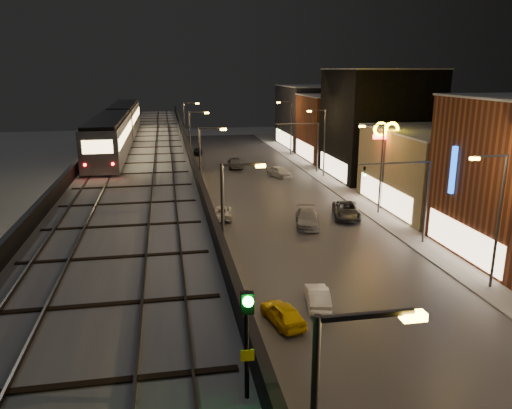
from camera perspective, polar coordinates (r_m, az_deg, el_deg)
road_surface at (r=52.33m, az=2.44°, el=-0.34°), size 17.00×120.00×0.06m
sidewalk_right at (r=55.33m, az=12.60°, el=0.20°), size 4.00×120.00×0.14m
under_viaduct_pavement at (r=51.17m, az=-12.48°, el=-1.06°), size 11.00×120.00×0.06m
elevated_viaduct at (r=46.83m, az=-12.98°, el=4.45°), size 9.00×100.00×6.30m
viaduct_trackbed at (r=46.82m, az=-13.05°, el=5.40°), size 8.40×100.00×0.32m
viaduct_parapet_streetside at (r=46.76m, az=-7.71°, el=6.22°), size 0.30×100.00×1.10m
viaduct_parapet_far at (r=47.19m, az=-18.37°, el=5.67°), size 0.30×100.00×1.10m
building_c at (r=54.74m, az=20.34°, el=3.76°), size 12.20×15.20×8.16m
building_d at (r=68.40m, az=13.82°, el=8.92°), size 12.20×13.20×14.16m
building_e at (r=81.53m, az=9.74°, el=8.67°), size 12.20×12.20×10.16m
building_f at (r=94.70m, az=6.86°, el=9.96°), size 12.20×16.20×11.16m
streetlight_left_1 at (r=28.74m, az=-3.28°, el=-2.66°), size 2.57×0.28×9.00m
streetlight_right_1 at (r=35.10m, az=25.73°, el=-0.86°), size 2.56×0.28×9.00m
streetlight_left_2 at (r=46.13m, az=-6.06°, el=4.11°), size 2.57×0.28×9.00m
streetlight_right_2 at (r=50.34m, az=13.87°, el=4.68°), size 2.56×0.28×9.00m
streetlight_left_3 at (r=63.86m, az=-7.32°, el=7.15°), size 2.57×0.28×9.00m
streetlight_right_3 at (r=66.96m, az=7.63°, el=7.51°), size 2.56×0.28×9.00m
streetlight_left_4 at (r=81.70m, az=-8.03°, el=8.86°), size 2.57×0.28×9.00m
streetlight_right_4 at (r=84.15m, az=3.86°, el=9.16°), size 2.56×0.28×9.00m
traffic_light_rig_a at (r=42.19m, az=17.60°, el=1.41°), size 6.10×0.34×7.00m
traffic_light_rig_b at (r=69.64m, az=6.15°, el=7.24°), size 6.10×0.34×7.00m
subway_train at (r=54.66m, az=-15.46°, el=8.66°), size 2.87×34.96×3.43m
rail_signal at (r=11.38m, az=-1.02°, el=-13.59°), size 0.32×0.41×2.73m
car_taxi at (r=28.98m, az=3.08°, el=-12.39°), size 2.29×3.91×1.25m
car_near_white at (r=31.11m, az=7.04°, el=-10.49°), size 1.92×3.86×1.22m
car_mid_silver at (r=48.48m, az=-4.04°, el=-0.92°), size 2.53×4.60×1.22m
car_mid_dark at (r=73.45m, az=-2.40°, el=4.75°), size 2.43×5.20×1.47m
car_far_white at (r=85.33m, az=-6.67°, el=6.04°), size 1.82×3.72×1.22m
car_onc_dark at (r=49.24m, az=10.28°, el=-0.72°), size 3.71×5.76×1.48m
car_onc_white at (r=46.19m, az=5.87°, el=-1.63°), size 3.07×5.34×1.46m
car_onc_red at (r=66.80m, az=2.70°, el=3.71°), size 3.17×4.77×1.51m
sign_mcdonalds at (r=52.00m, az=14.58°, el=7.12°), size 2.67×0.45×9.00m
sign_carwash at (r=41.63m, az=22.20°, el=2.84°), size 1.62×0.35×8.41m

